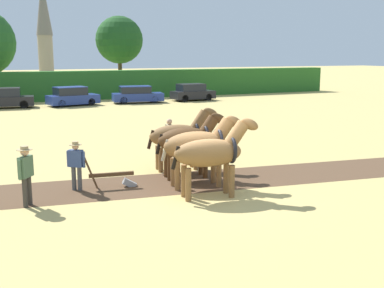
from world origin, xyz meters
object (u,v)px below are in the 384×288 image
at_px(church_spire, 44,28).
at_px(parked_car_center_left, 72,97).
at_px(farmer_at_plow, 76,162).
at_px(farmer_onlooker_left, 26,171).
at_px(parked_car_center, 137,95).
at_px(plow, 116,178).
at_px(draft_horse_lead_left, 212,153).
at_px(farmer_beside_team, 169,136).
at_px(parked_car_left, 6,98).
at_px(parked_car_center_right, 192,93).
at_px(draft_horse_lead_right, 199,145).
at_px(tree_center, 119,40).
at_px(draft_horse_trail_left, 189,140).
at_px(draft_horse_trail_right, 180,135).

height_order(church_spire, parked_car_center_left, church_spire).
relative_size(farmer_at_plow, parked_car_center_left, 0.36).
height_order(farmer_onlooker_left, parked_car_center, farmer_onlooker_left).
height_order(plow, farmer_onlooker_left, farmer_onlooker_left).
xyz_separation_m(draft_horse_lead_left, farmer_beside_team, (0.74, 5.34, -0.39)).
bearing_deg(farmer_onlooker_left, parked_car_center_left, 114.42).
bearing_deg(farmer_beside_team, parked_car_left, 102.75).
relative_size(farmer_at_plow, parked_car_center_right, 0.40).
bearing_deg(draft_horse_lead_right, parked_car_center_left, 95.91).
bearing_deg(draft_horse_lead_left, farmer_beside_team, 89.77).
distance_m(church_spire, draft_horse_lead_left, 60.99).
height_order(draft_horse_lead_left, parked_car_center_left, draft_horse_lead_left).
distance_m(tree_center, parked_car_center_left, 14.33).
relative_size(farmer_at_plow, parked_car_left, 0.38).
bearing_deg(farmer_onlooker_left, draft_horse_lead_right, 36.26).
bearing_deg(draft_horse_lead_right, parked_car_center_right, 73.84).
relative_size(draft_horse_lead_right, parked_car_center, 0.61).
relative_size(draft_horse_trail_left, farmer_at_plow, 1.66).
distance_m(draft_horse_lead_right, farmer_onlooker_left, 5.38).
distance_m(draft_horse_trail_left, draft_horse_trail_right, 1.23).
relative_size(draft_horse_lead_left, parked_car_center, 0.62).
height_order(parked_car_center_left, parked_car_center_right, parked_car_center_left).
height_order(draft_horse_lead_left, farmer_at_plow, draft_horse_lead_left).
height_order(tree_center, draft_horse_trail_right, tree_center).
relative_size(church_spire, draft_horse_lead_right, 5.40).
bearing_deg(plow, parked_car_center_left, 90.20).
bearing_deg(parked_car_center, tree_center, 88.98).
bearing_deg(parked_car_left, draft_horse_trail_right, -72.87).
bearing_deg(draft_horse_lead_right, parked_car_center, 84.08).
xyz_separation_m(farmer_beside_team, parked_car_left, (-4.90, 23.02, -0.22)).
bearing_deg(draft_horse_lead_left, plow, 145.41).
relative_size(farmer_beside_team, parked_car_center_left, 0.39).
distance_m(parked_car_center, parked_car_center_right, 5.33).
bearing_deg(parked_car_center_left, parked_car_center, -10.50).
bearing_deg(draft_horse_lead_right, draft_horse_lead_left, -89.41).
bearing_deg(draft_horse_trail_left, plow, -166.99).
xyz_separation_m(draft_horse_lead_right, parked_car_center, (6.43, 26.70, -0.65)).
distance_m(church_spire, draft_horse_lead_right, 59.78).
height_order(draft_horse_lead_left, parked_car_center_right, draft_horse_lead_left).
bearing_deg(church_spire, draft_horse_lead_left, -93.14).
relative_size(draft_horse_lead_left, farmer_onlooker_left, 1.61).
distance_m(farmer_at_plow, farmer_beside_team, 5.25).
height_order(church_spire, farmer_at_plow, church_spire).
bearing_deg(draft_horse_lead_right, tree_center, 85.51).
xyz_separation_m(church_spire, parked_car_center_right, (8.59, -32.64, -7.18)).
distance_m(tree_center, plow, 38.87).
relative_size(parked_car_left, parked_car_center_right, 1.05).
distance_m(draft_horse_trail_left, farmer_beside_team, 2.95).
distance_m(draft_horse_trail_left, parked_car_left, 26.31).
distance_m(draft_horse_trail_right, plow, 3.39).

